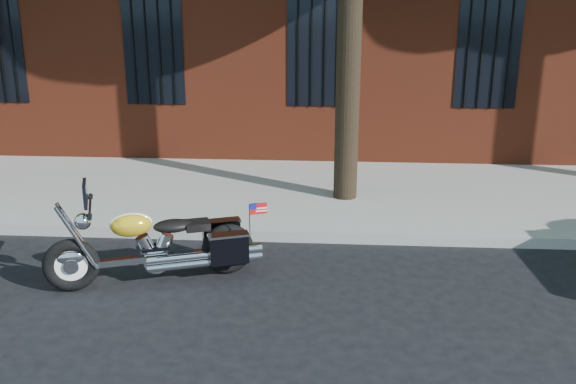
{
  "coord_description": "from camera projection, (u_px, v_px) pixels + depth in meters",
  "views": [
    {
      "loc": [
        0.27,
        -6.67,
        3.22
      ],
      "look_at": [
        -0.25,
        0.8,
        0.87
      ],
      "focal_mm": 40.0,
      "sensor_mm": 36.0,
      "label": 1
    }
  ],
  "objects": [
    {
      "name": "ground",
      "position": [
        305.0,
        286.0,
        7.33
      ],
      "size": [
        120.0,
        120.0,
        0.0
      ],
      "primitive_type": "plane",
      "color": "black",
      "rests_on": "ground"
    },
    {
      "name": "sidewalk",
      "position": [
        314.0,
        194.0,
        10.41
      ],
      "size": [
        40.0,
        3.6,
        0.15
      ],
      "primitive_type": "cube",
      "color": "gray",
      "rests_on": "ground"
    },
    {
      "name": "motorcycle",
      "position": [
        162.0,
        247.0,
        7.33
      ],
      "size": [
        2.46,
        1.21,
        1.25
      ],
      "rotation": [
        0.0,
        0.0,
        0.34
      ],
      "color": "black",
      "rests_on": "ground"
    },
    {
      "name": "curb",
      "position": [
        309.0,
        236.0,
        8.62
      ],
      "size": [
        40.0,
        0.16,
        0.15
      ],
      "primitive_type": "cube",
      "color": "gray",
      "rests_on": "ground"
    }
  ]
}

